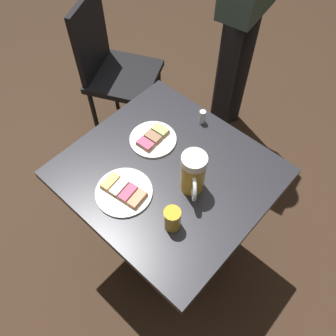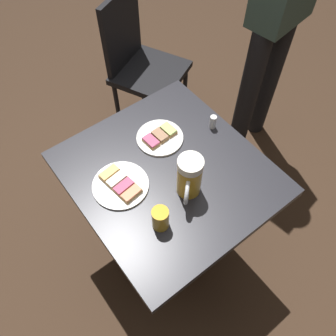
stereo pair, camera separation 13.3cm
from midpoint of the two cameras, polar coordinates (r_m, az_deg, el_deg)
The scene contains 9 objects.
ground_plane at distance 1.99m, azimuth 1.95°, elevation -12.37°, with size 6.00×6.00×0.00m, color #382619.
cafe_table at distance 1.48m, azimuth 2.57°, elevation -4.15°, with size 0.76×0.71×0.73m.
plate_near at distance 1.43m, azimuth 1.30°, elevation 4.92°, with size 0.19×0.19×0.03m.
plate_far at distance 1.30m, azimuth -4.95°, elevation -2.93°, with size 0.21×0.21×0.03m.
beer_mug at distance 1.23m, azimuth 6.60°, elevation -1.73°, with size 0.12×0.13×0.18m.
beer_glass_small at distance 1.19m, azimuth 1.95°, elevation -8.55°, with size 0.06×0.06×0.10m, color gold.
salt_shaker at distance 1.47m, azimuth 9.96°, elevation 7.29°, with size 0.03×0.03×0.06m, color silver.
cafe_chair at distance 2.12m, azimuth -2.82°, elevation 17.06°, with size 0.51×0.51×0.91m.
patron_standing at distance 1.87m, azimuth 20.36°, elevation 23.65°, with size 0.23×0.34×1.62m.
Camera 2 is at (0.59, -0.46, 1.84)m, focal length 37.10 mm.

